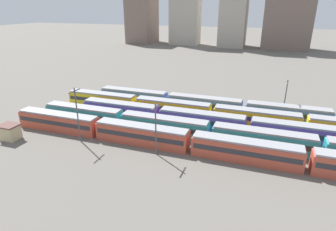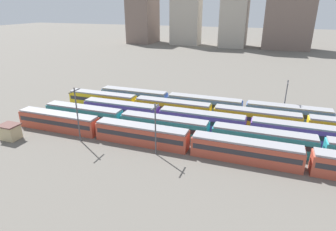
{
  "view_description": "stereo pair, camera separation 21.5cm",
  "coord_description": "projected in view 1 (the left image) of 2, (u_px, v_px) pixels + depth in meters",
  "views": [
    {
      "loc": [
        31.86,
        -43.43,
        24.42
      ],
      "look_at": [
        12.85,
        10.4,
        2.04
      ],
      "focal_mm": 30.19,
      "sensor_mm": 36.0,
      "label": 1
    },
    {
      "loc": [
        32.06,
        -43.36,
        24.42
      ],
      "look_at": [
        12.85,
        10.4,
        2.04
      ],
      "focal_mm": 30.19,
      "sensor_mm": 36.0,
      "label": 2
    }
  ],
  "objects": [
    {
      "name": "ground_plane",
      "position": [
        116.0,
        117.0,
        66.05
      ],
      "size": [
        600.0,
        600.0,
        0.0
      ],
      "primitive_type": "plane",
      "color": "#666059"
    },
    {
      "name": "train_track_0",
      "position": [
        191.0,
        142.0,
        49.79
      ],
      "size": [
        74.7,
        3.06,
        3.75
      ],
      "color": "#BC4C38",
      "rests_on": "ground_plane"
    },
    {
      "name": "train_track_1",
      "position": [
        321.0,
        148.0,
        47.7
      ],
      "size": [
        112.5,
        3.06,
        3.75
      ],
      "color": "teal",
      "rests_on": "ground_plane"
    },
    {
      "name": "train_track_2",
      "position": [
        202.0,
        120.0,
        59.05
      ],
      "size": [
        55.8,
        3.06,
        3.75
      ],
      "color": "#6B429E",
      "rests_on": "ground_plane"
    },
    {
      "name": "train_track_3",
      "position": [
        212.0,
        113.0,
        63.23
      ],
      "size": [
        74.7,
        3.06,
        3.75
      ],
      "color": "yellow",
      "rests_on": "ground_plane"
    },
    {
      "name": "train_track_4",
      "position": [
        287.0,
        113.0,
        62.88
      ],
      "size": [
        93.6,
        3.06,
        3.75
      ],
      "color": "#4C70BC",
      "rests_on": "ground_plane"
    },
    {
      "name": "catenary_pole_0",
      "position": [
        77.0,
        113.0,
        52.11
      ],
      "size": [
        0.24,
        3.2,
        10.67
      ],
      "color": "#4C4C51",
      "rests_on": "ground_plane"
    },
    {
      "name": "catenary_pole_1",
      "position": [
        285.0,
        96.0,
        64.59
      ],
      "size": [
        0.24,
        3.2,
        8.79
      ],
      "color": "#4C4C51",
      "rests_on": "ground_plane"
    },
    {
      "name": "catenary_pole_2",
      "position": [
        156.0,
        127.0,
        47.67
      ],
      "size": [
        0.24,
        3.2,
        9.37
      ],
      "color": "#4C4C51",
      "rests_on": "ground_plane"
    },
    {
      "name": "signal_hut",
      "position": [
        10.0,
        132.0,
        54.59
      ],
      "size": [
        3.6,
        3.0,
        3.04
      ],
      "color": "#C6B284",
      "rests_on": "ground_plane"
    },
    {
      "name": "distant_building_0",
      "position": [
        142.0,
        19.0,
        191.4
      ],
      "size": [
        15.98,
        21.76,
        31.11
      ],
      "primitive_type": "cube",
      "color": "#7A665B",
      "rests_on": "ground_plane"
    },
    {
      "name": "distant_building_1",
      "position": [
        185.0,
        9.0,
        179.51
      ],
      "size": [
        18.47,
        12.05,
        44.65
      ],
      "primitive_type": "cube",
      "color": "#B2A899",
      "rests_on": "ground_plane"
    },
    {
      "name": "distant_building_2",
      "position": [
        235.0,
        6.0,
        169.37
      ],
      "size": [
        15.45,
        19.08,
        48.1
      ],
      "primitive_type": "cube",
      "color": "#B2A899",
      "rests_on": "ground_plane"
    },
    {
      "name": "distant_building_3",
      "position": [
        289.0,
        10.0,
        160.69
      ],
      "size": [
        26.37,
        17.24,
        43.4
      ],
      "primitive_type": "cube",
      "color": "#7A665B",
      "rests_on": "ground_plane"
    }
  ]
}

